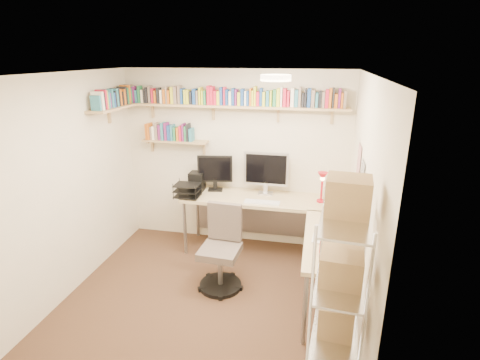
# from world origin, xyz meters

# --- Properties ---
(ground) EXTENTS (3.20, 3.20, 0.00)m
(ground) POSITION_xyz_m (0.00, 0.00, 0.00)
(ground) COLOR #432D1C
(ground) RESTS_ON ground
(room_shell) EXTENTS (3.24, 3.04, 2.52)m
(room_shell) POSITION_xyz_m (0.00, 0.00, 1.55)
(room_shell) COLOR #F1E2C4
(room_shell) RESTS_ON ground
(wall_shelves) EXTENTS (3.12, 1.09, 0.80)m
(wall_shelves) POSITION_xyz_m (-0.42, 1.30, 2.03)
(wall_shelves) COLOR tan
(wall_shelves) RESTS_ON ground
(corner_desk) EXTENTS (2.45, 2.10, 1.43)m
(corner_desk) POSITION_xyz_m (0.55, 0.91, 0.81)
(corner_desk) COLOR #D8BC8D
(corner_desk) RESTS_ON ground
(office_chair) EXTENTS (0.53, 0.54, 1.01)m
(office_chair) POSITION_xyz_m (0.11, 0.27, 0.43)
(office_chair) COLOR black
(office_chair) RESTS_ON ground
(wire_rack) EXTENTS (0.42, 0.76, 1.88)m
(wire_rack) POSITION_xyz_m (1.36, -1.06, 1.15)
(wire_rack) COLOR silver
(wire_rack) RESTS_ON ground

